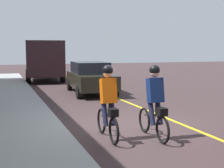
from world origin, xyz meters
name	(u,v)px	position (x,y,z in m)	size (l,w,h in m)	color
ground_plane	(128,127)	(0.00, 0.00, 0.00)	(80.00, 80.00, 0.00)	#3C2D2E
lane_line_centre	(176,122)	(0.00, -1.60, 0.00)	(36.00, 0.12, 0.01)	yellow
sidewalk	(1,136)	(0.00, 3.40, 0.07)	(40.00, 3.20, 0.15)	#959A9A
cyclist_lead	(108,103)	(-0.98, 0.95, 0.91)	(1.71, 0.37, 1.83)	black
cyclist_follow	(155,102)	(-1.29, -0.15, 0.91)	(1.71, 0.37, 1.83)	black
parked_sedan_rear	(90,77)	(6.89, -0.90, 0.82)	(4.52, 2.18, 1.58)	black
box_truck_background	(44,59)	(14.53, 0.33, 1.55)	(6.91, 3.08, 2.78)	#301B20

